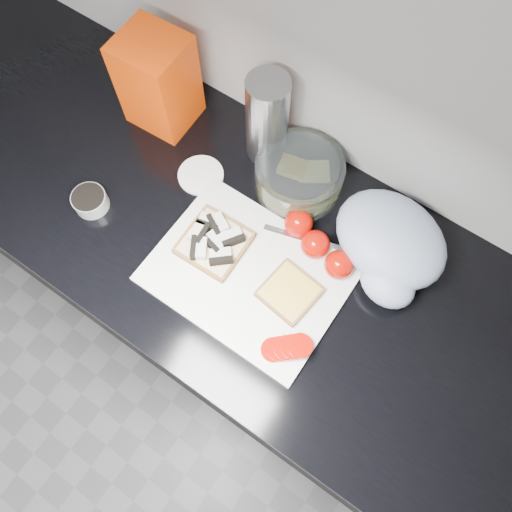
{
  "coord_description": "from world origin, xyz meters",
  "views": [
    {
      "loc": [
        0.28,
        0.84,
        1.9
      ],
      "look_at": [
        0.05,
        1.16,
        0.95
      ],
      "focal_mm": 35.0,
      "sensor_mm": 36.0,
      "label": 1
    }
  ],
  "objects_px": {
    "bread_bag": "(158,81)",
    "steel_canister": "(267,119)",
    "cutting_board": "(248,275)",
    "glass_bowl": "(299,175)"
  },
  "relations": [
    {
      "from": "bread_bag",
      "to": "steel_canister",
      "type": "xyz_separation_m",
      "value": [
        0.26,
        0.05,
        -0.0
      ]
    },
    {
      "from": "steel_canister",
      "to": "cutting_board",
      "type": "bearing_deg",
      "value": -62.74
    },
    {
      "from": "cutting_board",
      "to": "bread_bag",
      "type": "relative_size",
      "value": 1.76
    },
    {
      "from": "bread_bag",
      "to": "steel_canister",
      "type": "bearing_deg",
      "value": 9.12
    },
    {
      "from": "cutting_board",
      "to": "steel_canister",
      "type": "xyz_separation_m",
      "value": [
        -0.15,
        0.29,
        0.11
      ]
    },
    {
      "from": "bread_bag",
      "to": "steel_canister",
      "type": "height_order",
      "value": "bread_bag"
    },
    {
      "from": "cutting_board",
      "to": "glass_bowl",
      "type": "height_order",
      "value": "glass_bowl"
    },
    {
      "from": "glass_bowl",
      "to": "bread_bag",
      "type": "bearing_deg",
      "value": -177.83
    },
    {
      "from": "bread_bag",
      "to": "glass_bowl",
      "type": "bearing_deg",
      "value": -0.46
    },
    {
      "from": "cutting_board",
      "to": "glass_bowl",
      "type": "bearing_deg",
      "value": 97.74
    }
  ]
}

